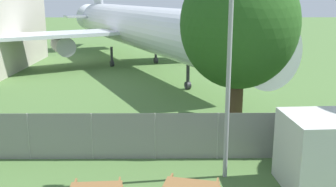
% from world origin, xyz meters
% --- Properties ---
extents(perimeter_fence, '(56.07, 0.07, 1.94)m').
position_xyz_m(perimeter_fence, '(0.00, 11.24, 0.97)').
color(perimeter_fence, gray).
rests_on(perimeter_fence, ground).
extents(airplane, '(29.76, 36.66, 11.20)m').
position_xyz_m(airplane, '(-2.09, 32.86, 3.67)').
color(airplane, silver).
rests_on(airplane, ground).
extents(tree_behind_benches, '(5.39, 5.39, 8.20)m').
position_xyz_m(tree_behind_benches, '(3.78, 14.23, 5.21)').
color(tree_behind_benches, '#4C3823').
rests_on(tree_behind_benches, ground).
extents(light_mast, '(0.44, 0.44, 8.01)m').
position_xyz_m(light_mast, '(2.61, 9.58, 4.87)').
color(light_mast, '#99999E').
rests_on(light_mast, ground).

